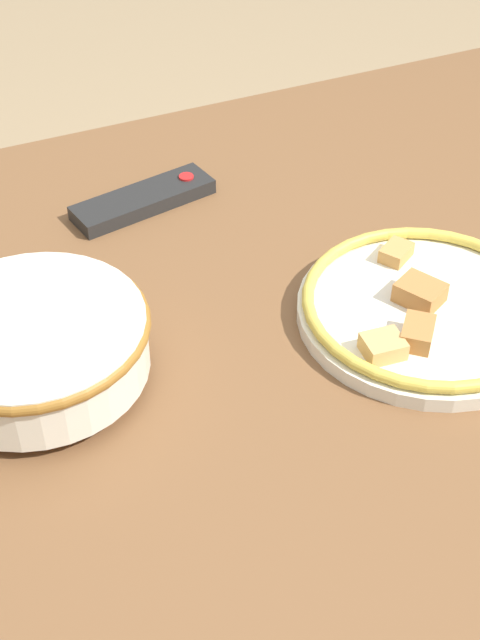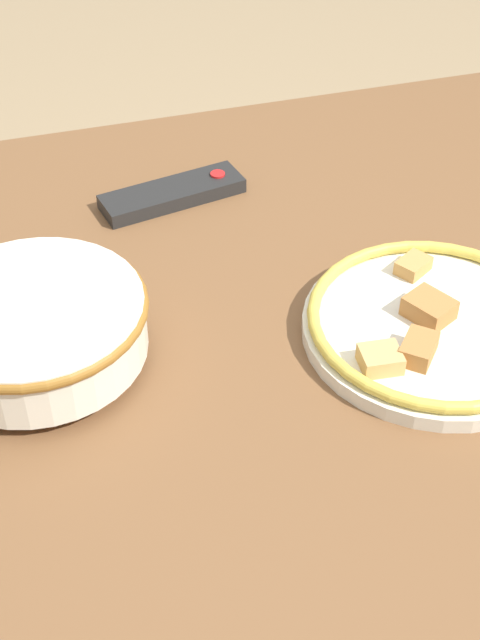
% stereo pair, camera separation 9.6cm
% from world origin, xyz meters
% --- Properties ---
extents(dining_table, '(1.38, 1.02, 0.74)m').
position_xyz_m(dining_table, '(0.00, 0.00, 0.67)').
color(dining_table, brown).
rests_on(dining_table, ground_plane).
extents(noodle_bowl, '(0.25, 0.25, 0.08)m').
position_xyz_m(noodle_bowl, '(-0.26, 0.01, 0.79)').
color(noodle_bowl, silver).
rests_on(noodle_bowl, dining_table).
extents(food_plate, '(0.30, 0.30, 0.04)m').
position_xyz_m(food_plate, '(0.16, -0.08, 0.76)').
color(food_plate, silver).
rests_on(food_plate, dining_table).
extents(tv_remote, '(0.20, 0.09, 0.02)m').
position_xyz_m(tv_remote, '(-0.05, 0.28, 0.75)').
color(tv_remote, black).
rests_on(tv_remote, dining_table).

